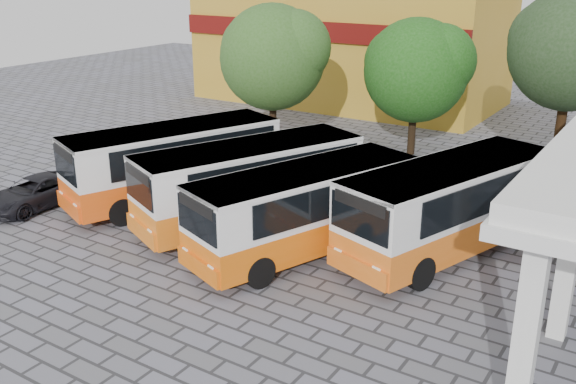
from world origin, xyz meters
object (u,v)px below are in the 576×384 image
Objects in this scene: bus_centre_right at (305,206)px; parked_car at (35,192)px; bus_centre_left at (250,180)px; bus_far_right at (451,202)px; bus_far_left at (174,159)px.

bus_centre_right is 1.99× the size of parked_car.
bus_centre_right is at bearing 4.67° from bus_centre_left.
bus_far_right is at bearing 16.75° from parked_car.
bus_far_right is 16.07m from parked_car.
bus_far_right is (3.99, 2.65, 0.09)m from bus_centre_right.
bus_far_left is at bearing 38.50° from parked_car.
bus_centre_right is (2.99, -1.03, -0.07)m from bus_centre_left.
bus_far_left reaches higher than parked_car.
bus_far_left is 1.06× the size of bus_centre_right.
bus_centre_left is at bearing -148.65° from bus_far_right.
bus_centre_left is (4.03, -0.33, -0.03)m from bus_far_left.
bus_centre_right is at bearing 10.77° from bus_far_left.
bus_far_right is at bearing 53.61° from bus_centre_right.
bus_centre_left is 1.05× the size of bus_centre_right.
bus_centre_right is at bearing 10.06° from parked_car.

